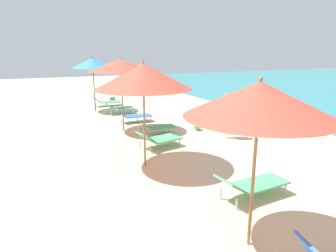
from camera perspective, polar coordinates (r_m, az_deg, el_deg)
The scene contains 13 objects.
umbrella_third at distance 4.24m, azimuth 17.19°, elevation 4.90°, with size 2.10×2.10×2.58m.
lounger_third_shoreside at distance 6.31m, azimuth 15.91°, elevation -10.66°, with size 1.63×0.67×0.57m.
umbrella_fourth at distance 7.27m, azimuth -4.77°, elevation 9.54°, with size 2.39×2.39×2.68m.
lounger_fourth_shoreside at distance 9.09m, azimuth -1.79°, elevation -2.40°, with size 1.45×0.95×0.56m.
umbrella_fifth at distance 10.84m, azimuth -9.02°, elevation 11.49°, with size 2.34×2.34×2.69m.
lounger_fifth_shoreside at distance 12.39m, azimuth -6.76°, elevation 2.13°, with size 1.48×0.61×0.64m.
lounger_fifth_inland at distance 10.57m, azimuth -2.29°, elevation -0.08°, with size 1.35×0.61×0.56m.
umbrella_farthest at distance 14.91m, azimuth -14.33°, elevation 11.69°, with size 2.02×2.02×2.64m.
lounger_farthest_shoreside at distance 16.37m, azimuth -11.83°, elevation 4.71°, with size 1.54×0.68×0.56m.
lounger_farthest_inland at distance 14.18m, azimuth -9.29°, elevation 3.48°, with size 1.34×0.71×0.50m.
person_walking_far at distance 10.12m, azimuth 11.26°, elevation 2.87°, with size 0.23×0.36×1.58m.
cooler_box at distance 17.81m, azimuth -10.70°, elevation 5.20°, with size 0.33×0.51×0.33m.
beach_ball at distance 11.17m, azimuth 5.72°, elevation -0.10°, with size 0.29×0.29×0.29m, color #3FB266.
Camera 1 is at (-2.89, 4.65, 2.91)m, focal length 31.61 mm.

